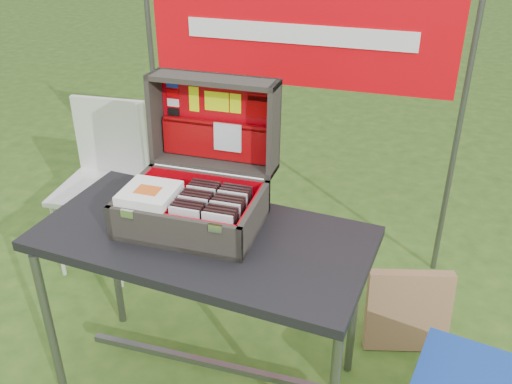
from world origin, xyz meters
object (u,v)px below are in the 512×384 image
(table, at_px, (207,314))
(suitcase, at_px, (195,160))
(chair, at_px, (99,192))
(cardboard_box, at_px, (408,311))

(table, xyz_separation_m, suitcase, (-0.06, 0.11, 0.66))
(table, relative_size, suitcase, 2.38)
(chair, distance_m, cardboard_box, 1.75)
(table, height_order, chair, chair)
(table, bearing_deg, cardboard_box, 37.10)
(table, bearing_deg, chair, 148.07)
(table, relative_size, chair, 1.35)
(suitcase, bearing_deg, cardboard_box, 24.06)
(table, xyz_separation_m, cardboard_box, (0.81, 0.50, -0.19))
(table, height_order, suitcase, suitcase)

